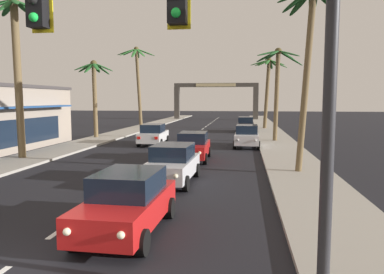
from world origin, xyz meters
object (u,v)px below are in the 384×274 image
(sedan_lead_at_stop_bar, at_px, (128,202))
(palm_right_second, at_px, (310,33))
(sedan_parked_mid_kerb, at_px, (247,136))
(palm_left_third, at_px, (94,85))
(palm_right_third, at_px, (277,75))
(palm_left_second, at_px, (16,53))
(traffic_signal_mast, at_px, (124,28))
(palm_left_farthest, at_px, (137,72))
(palm_right_farthest, at_px, (268,81))
(sedan_third_in_queue, at_px, (172,163))
(sedan_fifth_in_queue, at_px, (193,146))
(sedan_parked_nearest_kerb, at_px, (246,124))
(sedan_oncoming_far, at_px, (153,134))
(town_gateway_arch, at_px, (216,96))

(sedan_lead_at_stop_bar, relative_size, palm_right_second, 0.49)
(sedan_parked_mid_kerb, distance_m, palm_left_third, 15.15)
(palm_right_second, bearing_deg, palm_right_third, 91.35)
(palm_right_second, distance_m, palm_right_third, 13.92)
(palm_right_second, bearing_deg, palm_left_second, 172.58)
(sedan_lead_at_stop_bar, bearing_deg, sedan_parked_mid_kerb, 80.12)
(traffic_signal_mast, height_order, sedan_lead_at_stop_bar, traffic_signal_mast)
(palm_left_farthest, distance_m, palm_right_farthest, 16.01)
(sedan_third_in_queue, distance_m, palm_right_third, 18.31)
(sedan_third_in_queue, relative_size, palm_left_farthest, 0.44)
(palm_left_second, bearing_deg, sedan_fifth_in_queue, 7.01)
(sedan_third_in_queue, xyz_separation_m, palm_left_second, (-10.30, 4.94, 5.52))
(sedan_parked_nearest_kerb, bearing_deg, palm_right_second, -83.07)
(palm_right_third, bearing_deg, sedan_oncoming_far, -160.78)
(sedan_oncoming_far, relative_size, palm_left_farthest, 0.44)
(palm_right_farthest, bearing_deg, sedan_lead_at_stop_bar, -99.12)
(palm_left_third, distance_m, palm_right_second, 22.24)
(sedan_oncoming_far, relative_size, palm_left_second, 0.46)
(sedan_oncoming_far, relative_size, sedan_parked_nearest_kerb, 1.01)
(traffic_signal_mast, relative_size, palm_left_farthest, 1.04)
(palm_left_farthest, height_order, town_gateway_arch, palm_left_farthest)
(palm_left_second, bearing_deg, palm_right_farthest, 57.77)
(sedan_oncoming_far, relative_size, palm_right_third, 0.57)
(sedan_parked_mid_kerb, xyz_separation_m, palm_right_third, (2.51, 3.70, 4.86))
(sedan_lead_at_stop_bar, xyz_separation_m, palm_left_third, (-10.57, 23.53, 4.11))
(palm_left_second, bearing_deg, sedan_lead_at_stop_bar, -47.43)
(palm_right_farthest, bearing_deg, palm_left_third, -141.20)
(sedan_lead_at_stop_bar, xyz_separation_m, palm_right_third, (5.85, 22.89, 4.86))
(palm_left_farthest, distance_m, palm_right_second, 31.38)
(palm_left_farthest, bearing_deg, palm_left_second, -90.48)
(palm_left_second, xyz_separation_m, palm_right_farthest, (16.15, 25.62, -0.48))
(sedan_parked_nearest_kerb, relative_size, palm_left_farthest, 0.44)
(town_gateway_arch, bearing_deg, traffic_signal_mast, -87.23)
(sedan_parked_mid_kerb, bearing_deg, sedan_lead_at_stop_bar, -99.88)
(sedan_parked_mid_kerb, distance_m, palm_left_second, 16.72)
(sedan_parked_nearest_kerb, relative_size, palm_left_third, 0.62)
(sedan_lead_at_stop_bar, xyz_separation_m, town_gateway_arch, (-1.93, 57.49, 3.40))
(palm_left_second, bearing_deg, palm_right_third, 36.10)
(town_gateway_arch, bearing_deg, sedan_parked_mid_kerb, -82.16)
(sedan_lead_at_stop_bar, height_order, palm_right_third, palm_right_third)
(sedan_parked_mid_kerb, height_order, palm_right_second, palm_right_second)
(palm_left_third, bearing_deg, palm_left_farthest, 87.52)
(traffic_signal_mast, relative_size, sedan_parked_nearest_kerb, 2.36)
(sedan_fifth_in_queue, bearing_deg, palm_right_third, 61.24)
(palm_left_third, relative_size, palm_right_third, 0.91)
(sedan_fifth_in_queue, distance_m, palm_right_second, 9.15)
(sedan_third_in_queue, bearing_deg, palm_left_second, 154.37)
(sedan_parked_nearest_kerb, relative_size, town_gateway_arch, 0.30)
(town_gateway_arch, bearing_deg, sedan_parked_nearest_kerb, -78.10)
(palm_left_farthest, bearing_deg, traffic_signal_mast, -74.19)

